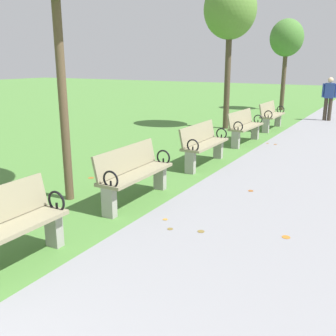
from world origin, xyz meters
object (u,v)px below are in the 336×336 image
object	(u,v)px
park_bench_3	(134,173)
pedestrian_walking	(329,97)
park_bench_6	(271,115)
tree_3	(230,11)
park_bench_5	(245,126)
tree_4	(287,39)
park_bench_4	(203,143)

from	to	relation	value
park_bench_3	pedestrian_walking	xyz separation A→B (m)	(1.35, 11.00, 0.44)
park_bench_6	pedestrian_walking	xyz separation A→B (m)	(1.35, 2.97, 0.44)
park_bench_3	tree_3	distance (m)	8.28
park_bench_5	pedestrian_walking	size ratio (longest dim) A/B	1.00
park_bench_3	park_bench_6	xyz separation A→B (m)	(-0.00, 8.02, 0.00)
park_bench_6	tree_4	size ratio (longest dim) A/B	0.39
park_bench_3	tree_4	distance (m)	13.92
tree_4	pedestrian_walking	bearing A→B (deg)	-47.53
park_bench_3	park_bench_4	bearing A→B (deg)	90.00
tree_4	pedestrian_walking	world-z (taller)	tree_4
tree_4	park_bench_4	bearing A→B (deg)	-84.56
tree_4	park_bench_6	bearing A→B (deg)	-79.42
tree_3	pedestrian_walking	distance (m)	5.29
tree_3	pedestrian_walking	world-z (taller)	tree_3
park_bench_6	tree_4	distance (m)	6.29
park_bench_6	tree_3	world-z (taller)	tree_3
park_bench_4	park_bench_5	bearing A→B (deg)	90.00
park_bench_4	park_bench_6	bearing A→B (deg)	90.00
park_bench_5	tree_3	bearing A→B (deg)	123.36
tree_4	park_bench_5	bearing A→B (deg)	-82.79
park_bench_3	tree_4	bearing A→B (deg)	94.39
park_bench_3	park_bench_4	world-z (taller)	same
tree_3	tree_4	xyz separation A→B (m)	(0.35, 6.14, -0.58)
tree_3	park_bench_3	bearing A→B (deg)	-79.43
park_bench_5	tree_3	xyz separation A→B (m)	(-1.39, 2.12, 3.28)
park_bench_4	park_bench_5	world-z (taller)	same
park_bench_5	pedestrian_walking	distance (m)	5.82
park_bench_6	tree_4	xyz separation A→B (m)	(-1.04, 5.59, 2.70)
park_bench_5	park_bench_6	distance (m)	2.67
park_bench_3	park_bench_5	bearing A→B (deg)	90.00
park_bench_4	tree_3	xyz separation A→B (m)	(-1.39, 4.82, 3.28)
park_bench_3	park_bench_4	size ratio (longest dim) A/B	1.00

